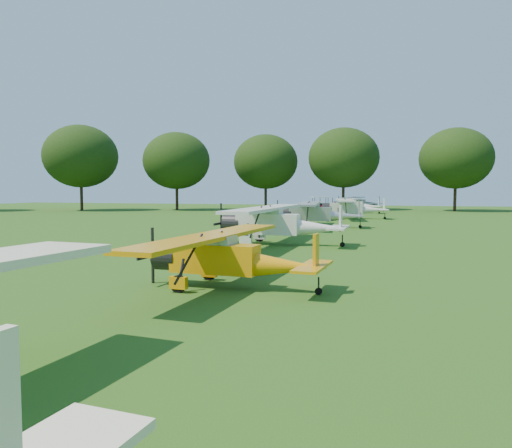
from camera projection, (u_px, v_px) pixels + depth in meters
The scene contains 9 objects.
ground at pixel (253, 257), 23.78m from camera, with size 160.00×160.00×0.00m, color #234A12.
tree_belt at pixel (330, 82), 22.38m from camera, with size 137.36×130.27×14.52m.
aircraft_2 at pixel (227, 254), 16.25m from camera, with size 6.14×9.78×1.93m.
aircraft_3 at pixel (277, 221), 28.99m from camera, with size 7.63×12.11×2.40m.
aircraft_4 at pixel (317, 212), 42.12m from camera, with size 7.38×11.72×2.30m.
aircraft_5 at pixel (351, 207), 54.41m from camera, with size 7.43×11.77×2.31m.
aircraft_6 at pixel (355, 204), 67.62m from camera, with size 6.67×10.63×2.09m.
aircraft_7 at pixel (358, 202), 79.36m from camera, with size 6.94×11.03×2.17m.
golf_cart at pixel (320, 207), 71.44m from camera, with size 2.86×2.33×2.13m.
Camera 1 is at (6.78, -22.62, 3.24)m, focal length 35.00 mm.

